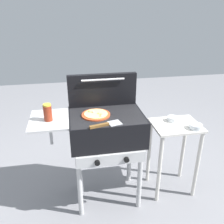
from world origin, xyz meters
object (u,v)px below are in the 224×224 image
Objects in this scene: sauce_jar at (48,112)px; topping_bowl_far at (173,119)px; pizza_cheese at (96,115)px; spatula at (106,125)px; prep_table at (174,144)px; topping_bowl_near at (196,127)px; grill at (105,130)px.

sauce_jar is 1.43× the size of topping_bowl_far.
pizza_cheese is 0.20m from spatula.
prep_table is 6.51× the size of topping_bowl_near.
sauce_jar reaches higher than pizza_cheese.
topping_bowl_far is at bearing 6.60° from grill.
sauce_jar is 0.48m from spatula.
prep_table is at bearing 139.47° from topping_bowl_near.
grill is 3.61× the size of spatula.
pizza_cheese is 0.33× the size of prep_table.
pizza_cheese reaches higher than spatula.
spatula reaches higher than prep_table.
prep_table is at bearing 0.37° from grill.
spatula is 0.75m from topping_bowl_far.
prep_table is at bearing 1.32° from sauce_jar.
topping_bowl_near is at bearing -7.64° from grill.
pizza_cheese is 1.70× the size of sauce_jar.
pizza_cheese is 2.13× the size of topping_bowl_near.
sauce_jar is 1.29m from topping_bowl_near.
spatula is (-0.02, -0.20, 0.15)m from grill.
pizza_cheese is at bearing 178.69° from grill.
pizza_cheese is 2.44× the size of topping_bowl_far.
sauce_jar is at bearing 158.77° from spatula.
sauce_jar is 1.25× the size of topping_bowl_near.
pizza_cheese reaches higher than topping_bowl_near.
grill is 9.59× the size of topping_bowl_far.
topping_bowl_far is (-0.14, 0.19, 0.00)m from topping_bowl_near.
grill is at bearing -173.40° from topping_bowl_far.
grill is 0.17m from pizza_cheese.
pizza_cheese is 0.90m from topping_bowl_near.
spatula is 0.82m from prep_table.
topping_bowl_near is at bearing 6.01° from spatula.
grill is 0.52m from sauce_jar.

